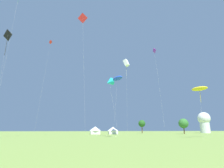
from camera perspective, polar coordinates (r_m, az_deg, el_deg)
name	(u,v)px	position (r m, az deg, el deg)	size (l,w,h in m)	color
kite_yellow_parafoil	(199,89)	(46.20, 26.02, -1.36)	(3.79, 4.16, 11.68)	yellow
kite_white_box	(126,63)	(63.77, 4.55, 6.68)	(2.32, 2.36, 25.99)	white
kite_cyan_delta	(109,82)	(54.11, -0.82, 0.59)	(4.07, 3.36, 17.17)	#1EB7CC
kite_red_parafoil	(51,42)	(63.07, -18.93, 12.43)	(2.36, 3.71, 29.84)	red
kite_red_diamond	(83,19)	(54.62, -9.29, 19.67)	(3.28, 1.70, 33.93)	red
kite_purple_diamond	(155,54)	(53.95, 13.45, 9.31)	(0.92, 3.00, 24.91)	purple
kite_black_diamond	(8,37)	(51.91, -30.25, 12.84)	(2.58, 1.90, 25.65)	black
kite_blue_parafoil	(117,78)	(46.28, 1.76, 1.77)	(2.92, 4.27, 15.25)	blue
festival_tent_center	(95,130)	(74.21, -5.36, -14.33)	(4.63, 4.63, 3.01)	white
festival_tent_right	(113,130)	(75.12, 0.28, -14.44)	(4.44, 4.44, 2.89)	white
observatory_dome	(204,121)	(108.37, 27.25, -10.50)	(6.40, 6.40, 10.80)	white
tree_distant_left	(183,123)	(83.86, 21.74, -11.56)	(4.09, 4.09, 6.41)	brown
tree_distant_right	(142,124)	(96.57, 9.46, -12.29)	(3.60, 3.60, 6.67)	brown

